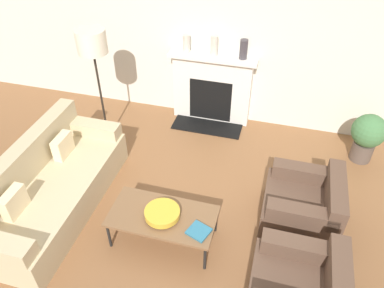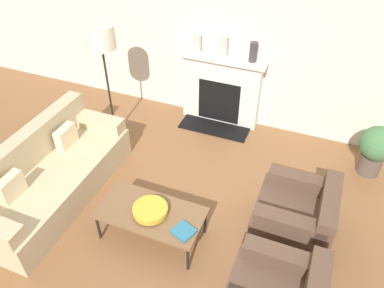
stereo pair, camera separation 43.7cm
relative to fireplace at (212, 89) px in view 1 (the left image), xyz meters
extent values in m
plane|color=brown|center=(0.20, -2.57, -0.54)|extent=(18.00, 18.00, 0.00)
cube|color=silver|center=(0.20, 0.14, 0.91)|extent=(18.00, 0.06, 2.90)
cube|color=silver|center=(0.00, 0.01, -0.01)|extent=(1.21, 0.20, 1.06)
cube|color=black|center=(0.00, -0.07, -0.16)|extent=(0.67, 0.04, 0.69)
cube|color=black|center=(0.00, -0.27, -0.53)|extent=(1.09, 0.40, 0.02)
cube|color=silver|center=(0.00, -0.02, 0.55)|extent=(1.33, 0.28, 0.05)
cube|color=#CCB78E|center=(-1.37, -2.38, -0.33)|extent=(0.88, 2.20, 0.42)
cube|color=#CCB78E|center=(-1.72, -2.38, 0.09)|extent=(0.20, 2.20, 0.43)
cube|color=#CCB78E|center=(-1.37, -1.39, -0.04)|extent=(0.81, 0.22, 0.18)
cube|color=beige|center=(-1.50, -2.88, 0.01)|extent=(0.12, 0.32, 0.28)
cube|color=beige|center=(-1.50, -1.89, 0.01)|extent=(0.12, 0.32, 0.28)
cube|color=brown|center=(1.82, -2.94, -0.01)|extent=(0.18, 0.85, 0.30)
cube|color=brown|center=(1.48, -2.60, -0.07)|extent=(0.75, 0.18, 0.18)
cube|color=brown|center=(1.48, -1.83, -0.35)|extent=(0.83, 0.85, 0.38)
cube|color=brown|center=(1.82, -1.83, -0.01)|extent=(0.18, 0.85, 0.30)
cube|color=brown|center=(1.48, -1.50, -0.07)|extent=(0.75, 0.18, 0.18)
cube|color=brown|center=(1.48, -2.17, -0.07)|extent=(0.75, 0.18, 0.18)
cube|color=brown|center=(0.03, -2.50, -0.17)|extent=(1.16, 0.60, 0.03)
cylinder|color=black|center=(-0.51, -2.76, -0.36)|extent=(0.03, 0.03, 0.36)
cylinder|color=black|center=(0.58, -2.76, -0.36)|extent=(0.03, 0.03, 0.36)
cylinder|color=black|center=(-0.51, -2.24, -0.36)|extent=(0.03, 0.03, 0.36)
cylinder|color=black|center=(0.58, -2.24, -0.36)|extent=(0.03, 0.03, 0.36)
cylinder|color=gold|center=(0.04, -2.51, -0.14)|extent=(0.13, 0.13, 0.02)
cylinder|color=gold|center=(0.04, -2.51, -0.09)|extent=(0.38, 0.38, 0.07)
cube|color=teal|center=(0.47, -2.61, -0.14)|extent=(0.27, 0.27, 0.02)
cylinder|color=black|center=(-1.38, -0.97, -0.53)|extent=(0.37, 0.37, 0.03)
cylinder|color=black|center=(-1.38, -0.97, 0.20)|extent=(0.03, 0.03, 1.43)
cylinder|color=silver|center=(-1.38, -0.97, 1.03)|extent=(0.39, 0.39, 0.30)
cylinder|color=beige|center=(-0.41, 0.01, 0.70)|extent=(0.11, 0.11, 0.26)
cylinder|color=beige|center=(0.01, 0.01, 0.72)|extent=(0.11, 0.11, 0.30)
cylinder|color=#3D383D|center=(0.44, 0.01, 0.71)|extent=(0.11, 0.11, 0.28)
cylinder|color=brown|center=(2.29, -0.43, -0.40)|extent=(0.29, 0.29, 0.29)
sphere|color=#477A47|center=(2.29, -0.43, -0.05)|extent=(0.46, 0.46, 0.46)
camera|label=1|loc=(1.05, -4.99, 2.99)|focal=35.00mm
camera|label=2|loc=(1.47, -4.85, 2.99)|focal=35.00mm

